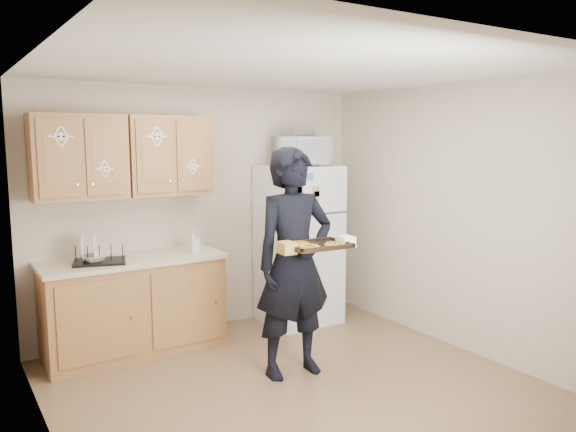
{
  "coord_description": "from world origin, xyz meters",
  "views": [
    {
      "loc": [
        -2.36,
        -3.54,
        2.0
      ],
      "look_at": [
        0.19,
        0.45,
        1.33
      ],
      "focal_mm": 35.0,
      "sensor_mm": 36.0,
      "label": 1
    }
  ],
  "objects_px": {
    "refrigerator": "(299,244)",
    "dish_rack": "(99,253)",
    "person": "(294,263)",
    "baking_tray": "(317,246)",
    "microwave": "(302,151)"
  },
  "relations": [
    {
      "from": "person",
      "to": "microwave",
      "type": "bearing_deg",
      "value": 57.2
    },
    {
      "from": "refrigerator",
      "to": "dish_rack",
      "type": "xyz_separation_m",
      "value": [
        -2.1,
        0.01,
        0.14
      ]
    },
    {
      "from": "baking_tray",
      "to": "microwave",
      "type": "relative_size",
      "value": 0.87
    },
    {
      "from": "refrigerator",
      "to": "person",
      "type": "bearing_deg",
      "value": -125.21
    },
    {
      "from": "refrigerator",
      "to": "baking_tray",
      "type": "relative_size",
      "value": 3.52
    },
    {
      "from": "person",
      "to": "dish_rack",
      "type": "distance_m",
      "value": 1.73
    },
    {
      "from": "person",
      "to": "dish_rack",
      "type": "xyz_separation_m",
      "value": [
        -1.3,
        1.15,
        0.03
      ]
    },
    {
      "from": "baking_tray",
      "to": "dish_rack",
      "type": "height_order",
      "value": "baking_tray"
    },
    {
      "from": "refrigerator",
      "to": "dish_rack",
      "type": "distance_m",
      "value": 2.11
    },
    {
      "from": "baking_tray",
      "to": "microwave",
      "type": "distance_m",
      "value": 1.75
    },
    {
      "from": "refrigerator",
      "to": "dish_rack",
      "type": "relative_size",
      "value": 3.89
    },
    {
      "from": "person",
      "to": "microwave",
      "type": "xyz_separation_m",
      "value": [
        0.81,
        1.09,
        0.89
      ]
    },
    {
      "from": "refrigerator",
      "to": "person",
      "type": "relative_size",
      "value": 0.89
    },
    {
      "from": "dish_rack",
      "to": "baking_tray",
      "type": "bearing_deg",
      "value": -47.71
    },
    {
      "from": "baking_tray",
      "to": "dish_rack",
      "type": "xyz_separation_m",
      "value": [
        -1.32,
        1.45,
        -0.16
      ]
    }
  ]
}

